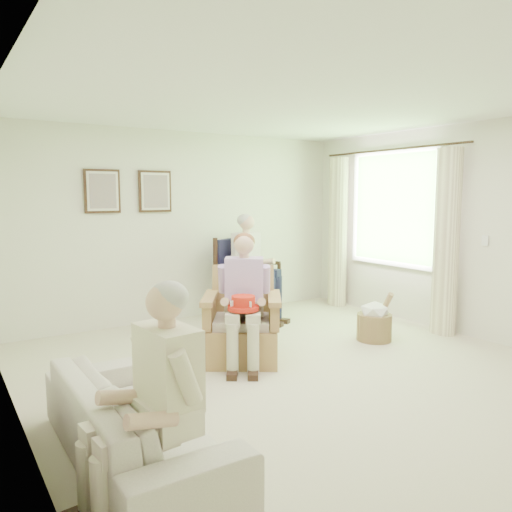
{
  "coord_description": "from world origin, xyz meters",
  "views": [
    {
      "loc": [
        -2.97,
        -3.63,
        1.73
      ],
      "look_at": [
        0.07,
        1.04,
        1.05
      ],
      "focal_mm": 35.0,
      "sensor_mm": 36.0,
      "label": 1
    }
  ],
  "objects_px": {
    "person_sofa": "(165,385)",
    "hatbox": "(375,321)",
    "red_hat": "(243,304)",
    "wicker_armchair": "(240,331)",
    "person_wicker": "(247,291)",
    "sofa": "(135,421)",
    "wood_armchair": "(244,275)",
    "person_dark": "(251,259)"
  },
  "relations": [
    {
      "from": "person_sofa",
      "to": "hatbox",
      "type": "bearing_deg",
      "value": 110.29
    },
    {
      "from": "person_sofa",
      "to": "red_hat",
      "type": "distance_m",
      "value": 2.18
    },
    {
      "from": "wicker_armchair",
      "to": "person_wicker",
      "type": "distance_m",
      "value": 0.47
    },
    {
      "from": "sofa",
      "to": "hatbox",
      "type": "height_order",
      "value": "hatbox"
    },
    {
      "from": "wood_armchair",
      "to": "person_sofa",
      "type": "relative_size",
      "value": 0.91
    },
    {
      "from": "hatbox",
      "to": "red_hat",
      "type": "bearing_deg",
      "value": -179.32
    },
    {
      "from": "wood_armchair",
      "to": "person_wicker",
      "type": "xyz_separation_m",
      "value": [
        -0.96,
        -1.61,
        0.15
      ]
    },
    {
      "from": "person_wicker",
      "to": "hatbox",
      "type": "relative_size",
      "value": 2.18
    },
    {
      "from": "wicker_armchair",
      "to": "wood_armchair",
      "type": "height_order",
      "value": "wood_armchair"
    },
    {
      "from": "wood_armchair",
      "to": "sofa",
      "type": "height_order",
      "value": "wood_armchair"
    },
    {
      "from": "wood_armchair",
      "to": "sofa",
      "type": "relative_size",
      "value": 0.59
    },
    {
      "from": "person_wicker",
      "to": "person_dark",
      "type": "height_order",
      "value": "person_dark"
    },
    {
      "from": "person_sofa",
      "to": "hatbox",
      "type": "xyz_separation_m",
      "value": [
        3.34,
        1.61,
        -0.46
      ]
    },
    {
      "from": "red_hat",
      "to": "wood_armchair",
      "type": "bearing_deg",
      "value": 58.14
    },
    {
      "from": "person_wicker",
      "to": "wicker_armchair",
      "type": "bearing_deg",
      "value": 123.7
    },
    {
      "from": "sofa",
      "to": "person_sofa",
      "type": "xyz_separation_m",
      "value": [
        -0.0,
        -0.51,
        0.41
      ]
    },
    {
      "from": "person_dark",
      "to": "person_wicker",
      "type": "bearing_deg",
      "value": -151.36
    },
    {
      "from": "wicker_armchair",
      "to": "person_wicker",
      "type": "bearing_deg",
      "value": -56.3
    },
    {
      "from": "sofa",
      "to": "red_hat",
      "type": "bearing_deg",
      "value": -54.05
    },
    {
      "from": "wicker_armchair",
      "to": "person_dark",
      "type": "xyz_separation_m",
      "value": [
        0.96,
        1.3,
        0.56
      ]
    },
    {
      "from": "person_dark",
      "to": "person_sofa",
      "type": "bearing_deg",
      "value": -156.58
    },
    {
      "from": "sofa",
      "to": "person_wicker",
      "type": "relative_size",
      "value": 1.45
    },
    {
      "from": "wicker_armchair",
      "to": "person_sofa",
      "type": "xyz_separation_m",
      "value": [
        -1.63,
        -1.89,
        0.38
      ]
    },
    {
      "from": "sofa",
      "to": "wicker_armchair",
      "type": "bearing_deg",
      "value": -49.92
    },
    {
      "from": "wood_armchair",
      "to": "person_wicker",
      "type": "height_order",
      "value": "person_wicker"
    },
    {
      "from": "wood_armchair",
      "to": "person_sofa",
      "type": "bearing_deg",
      "value": -155.01
    },
    {
      "from": "sofa",
      "to": "person_dark",
      "type": "bearing_deg",
      "value": -44.13
    },
    {
      "from": "wood_armchair",
      "to": "red_hat",
      "type": "distance_m",
      "value": 2.1
    },
    {
      "from": "person_sofa",
      "to": "person_wicker",
      "type": "bearing_deg",
      "value": 131.64
    },
    {
      "from": "person_wicker",
      "to": "red_hat",
      "type": "relative_size",
      "value": 4.27
    },
    {
      "from": "wood_armchair",
      "to": "sofa",
      "type": "bearing_deg",
      "value": -159.66
    },
    {
      "from": "hatbox",
      "to": "person_dark",
      "type": "bearing_deg",
      "value": 115.5
    },
    {
      "from": "red_hat",
      "to": "person_dark",
      "type": "bearing_deg",
      "value": 55.25
    },
    {
      "from": "wood_armchair",
      "to": "red_hat",
      "type": "bearing_deg",
      "value": -149.3
    },
    {
      "from": "person_dark",
      "to": "wood_armchair",
      "type": "bearing_deg",
      "value": 62.56
    },
    {
      "from": "red_hat",
      "to": "hatbox",
      "type": "height_order",
      "value": "red_hat"
    },
    {
      "from": "wicker_armchair",
      "to": "red_hat",
      "type": "bearing_deg",
      "value": -82.4
    },
    {
      "from": "wood_armchair",
      "to": "person_wicker",
      "type": "relative_size",
      "value": 0.85
    },
    {
      "from": "person_sofa",
      "to": "hatbox",
      "type": "distance_m",
      "value": 3.74
    },
    {
      "from": "sofa",
      "to": "hatbox",
      "type": "xyz_separation_m",
      "value": [
        3.34,
        1.1,
        -0.04
      ]
    },
    {
      "from": "wood_armchair",
      "to": "hatbox",
      "type": "bearing_deg",
      "value": -94.33
    },
    {
      "from": "wood_armchair",
      "to": "person_dark",
      "type": "height_order",
      "value": "person_dark"
    }
  ]
}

